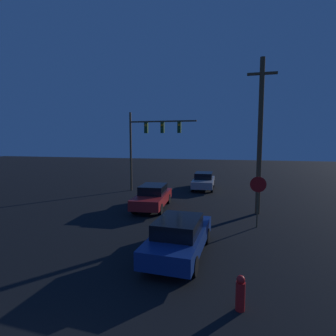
{
  "coord_description": "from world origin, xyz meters",
  "views": [
    {
      "loc": [
        3.8,
        -1.88,
        4.31
      ],
      "look_at": [
        0.0,
        13.45,
        2.68
      ],
      "focal_mm": 28.0,
      "sensor_mm": 36.0,
      "label": 1
    }
  ],
  "objects_px": {
    "car_mid": "(153,196)",
    "traffic_signal_mast": "(149,137)",
    "fire_hydrant": "(240,293)",
    "car_far": "(204,181)",
    "car_near": "(179,236)",
    "stop_sign": "(258,192)",
    "utility_pole": "(260,135)"
  },
  "relations": [
    {
      "from": "car_mid",
      "to": "traffic_signal_mast",
      "type": "relative_size",
      "value": 0.68
    },
    {
      "from": "traffic_signal_mast",
      "to": "fire_hydrant",
      "type": "bearing_deg",
      "value": -63.81
    },
    {
      "from": "car_far",
      "to": "car_mid",
      "type": "bearing_deg",
      "value": 70.11
    },
    {
      "from": "traffic_signal_mast",
      "to": "fire_hydrant",
      "type": "xyz_separation_m",
      "value": [
        7.23,
        -14.69,
        -4.18
      ]
    },
    {
      "from": "car_near",
      "to": "stop_sign",
      "type": "height_order",
      "value": "stop_sign"
    },
    {
      "from": "car_near",
      "to": "car_far",
      "type": "xyz_separation_m",
      "value": [
        -0.62,
        14.09,
        0.0
      ]
    },
    {
      "from": "car_mid",
      "to": "utility_pole",
      "type": "height_order",
      "value": "utility_pole"
    },
    {
      "from": "car_near",
      "to": "car_far",
      "type": "bearing_deg",
      "value": 95.23
    },
    {
      "from": "car_near",
      "to": "traffic_signal_mast",
      "type": "height_order",
      "value": "traffic_signal_mast"
    },
    {
      "from": "stop_sign",
      "to": "utility_pole",
      "type": "bearing_deg",
      "value": 84.53
    },
    {
      "from": "car_far",
      "to": "stop_sign",
      "type": "height_order",
      "value": "stop_sign"
    },
    {
      "from": "stop_sign",
      "to": "car_near",
      "type": "bearing_deg",
      "value": -127.35
    },
    {
      "from": "car_far",
      "to": "traffic_signal_mast",
      "type": "bearing_deg",
      "value": 24.52
    },
    {
      "from": "car_near",
      "to": "traffic_signal_mast",
      "type": "distance_m",
      "value": 13.5
    },
    {
      "from": "car_mid",
      "to": "fire_hydrant",
      "type": "distance_m",
      "value": 10.72
    },
    {
      "from": "car_near",
      "to": "car_far",
      "type": "height_order",
      "value": "same"
    },
    {
      "from": "car_mid",
      "to": "stop_sign",
      "type": "bearing_deg",
      "value": 154.78
    },
    {
      "from": "car_mid",
      "to": "stop_sign",
      "type": "height_order",
      "value": "stop_sign"
    },
    {
      "from": "car_far",
      "to": "utility_pole",
      "type": "distance_m",
      "value": 9.25
    },
    {
      "from": "car_mid",
      "to": "fire_hydrant",
      "type": "xyz_separation_m",
      "value": [
        5.25,
        -9.34,
        -0.3
      ]
    },
    {
      "from": "car_far",
      "to": "fire_hydrant",
      "type": "height_order",
      "value": "car_far"
    },
    {
      "from": "car_near",
      "to": "stop_sign",
      "type": "relative_size",
      "value": 1.78
    },
    {
      "from": "car_far",
      "to": "traffic_signal_mast",
      "type": "xyz_separation_m",
      "value": [
        -4.45,
        -2.2,
        3.88
      ]
    },
    {
      "from": "car_far",
      "to": "fire_hydrant",
      "type": "bearing_deg",
      "value": 97.56
    },
    {
      "from": "utility_pole",
      "to": "stop_sign",
      "type": "bearing_deg",
      "value": -95.47
    },
    {
      "from": "stop_sign",
      "to": "fire_hydrant",
      "type": "bearing_deg",
      "value": -98.06
    },
    {
      "from": "car_mid",
      "to": "utility_pole",
      "type": "relative_size",
      "value": 0.51
    },
    {
      "from": "car_mid",
      "to": "utility_pole",
      "type": "bearing_deg",
      "value": 177.73
    },
    {
      "from": "traffic_signal_mast",
      "to": "stop_sign",
      "type": "xyz_separation_m",
      "value": [
        8.2,
        -7.79,
        -2.82
      ]
    },
    {
      "from": "car_far",
      "to": "fire_hydrant",
      "type": "distance_m",
      "value": 17.12
    },
    {
      "from": "utility_pole",
      "to": "traffic_signal_mast",
      "type": "bearing_deg",
      "value": 148.55
    },
    {
      "from": "car_mid",
      "to": "stop_sign",
      "type": "xyz_separation_m",
      "value": [
        6.22,
        -2.43,
        1.06
      ]
    }
  ]
}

